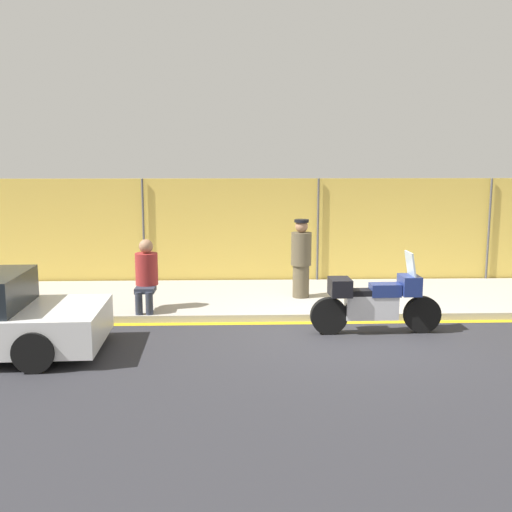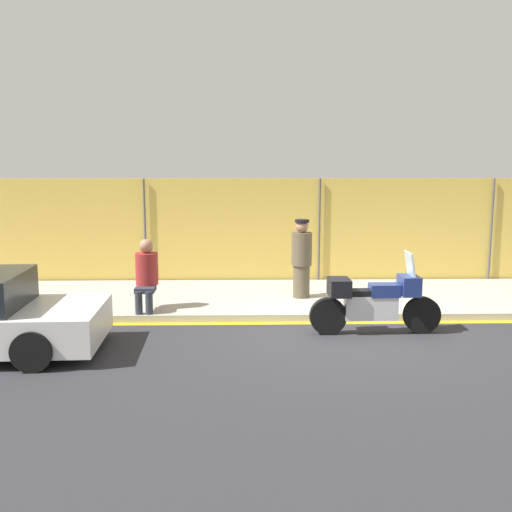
# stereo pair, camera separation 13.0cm
# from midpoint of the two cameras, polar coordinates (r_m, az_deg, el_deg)

# --- Properties ---
(ground_plane) EXTENTS (120.00, 120.00, 0.00)m
(ground_plane) POSITION_cam_midpoint_polar(r_m,az_deg,el_deg) (10.68, 8.52, -7.43)
(ground_plane) COLOR #2D2D33
(sidewalk) EXTENTS (31.07, 3.34, 0.14)m
(sidewalk) POSITION_cam_midpoint_polar(r_m,az_deg,el_deg) (13.09, 6.52, -3.97)
(sidewalk) COLOR #ADA89E
(sidewalk) RESTS_ON ground_plane
(curb_paint_stripe) EXTENTS (31.07, 0.18, 0.01)m
(curb_paint_stripe) POSITION_cam_midpoint_polar(r_m,az_deg,el_deg) (11.43, 7.81, -6.30)
(curb_paint_stripe) COLOR gold
(curb_paint_stripe) RESTS_ON ground_plane
(storefront_fence) EXTENTS (29.52, 0.17, 2.59)m
(storefront_fence) POSITION_cam_midpoint_polar(r_m,az_deg,el_deg) (14.60, 5.60, 2.29)
(storefront_fence) COLOR gold
(storefront_fence) RESTS_ON ground_plane
(motorcycle) EXTENTS (2.32, 0.53, 1.45)m
(motorcycle) POSITION_cam_midpoint_polar(r_m,az_deg,el_deg) (10.70, 10.92, -4.24)
(motorcycle) COLOR black
(motorcycle) RESTS_ON ground_plane
(officer_standing) EXTENTS (0.43, 0.43, 1.66)m
(officer_standing) POSITION_cam_midpoint_polar(r_m,az_deg,el_deg) (12.65, 4.03, -0.20)
(officer_standing) COLOR brown
(officer_standing) RESTS_ON sidewalk
(person_seated_on_curb) EXTENTS (0.44, 0.73, 1.38)m
(person_seated_on_curb) POSITION_cam_midpoint_polar(r_m,az_deg,el_deg) (11.77, -10.73, -1.46)
(person_seated_on_curb) COLOR #2D3342
(person_seated_on_curb) RESTS_ON sidewalk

